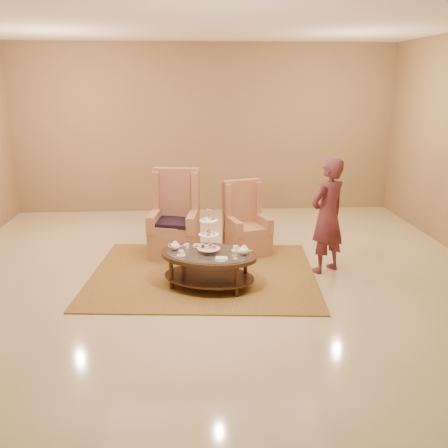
{
  "coord_description": "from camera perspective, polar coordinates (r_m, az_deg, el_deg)",
  "views": [
    {
      "loc": [
        -0.31,
        -6.65,
        2.71
      ],
      "look_at": [
        0.14,
        0.2,
        0.75
      ],
      "focal_mm": 40.0,
      "sensor_mm": 36.0,
      "label": 1
    }
  ],
  "objects": [
    {
      "name": "ground",
      "position": [
        7.18,
        -1.03,
        -6.22
      ],
      "size": [
        8.0,
        8.0,
        0.0
      ],
      "primitive_type": "plane",
      "color": "beige",
      "rests_on": "ground"
    },
    {
      "name": "rug",
      "position": [
        7.33,
        -2.4,
        -5.7
      ],
      "size": [
        3.45,
        2.96,
        0.02
      ],
      "rotation": [
        0.0,
        0.0,
        -0.09
      ],
      "color": "olive",
      "rests_on": "ground"
    },
    {
      "name": "person",
      "position": [
        7.35,
        11.75,
        0.93
      ],
      "size": [
        0.74,
        0.68,
        1.7
      ],
      "rotation": [
        0.0,
        0.0,
        3.73
      ],
      "color": "#5E2830",
      "rests_on": "ground"
    },
    {
      "name": "armchair_left",
      "position": [
        8.1,
        -5.6,
        -0.21
      ],
      "size": [
        0.84,
        0.87,
        1.38
      ],
      "rotation": [
        0.0,
        0.0,
        -0.14
      ],
      "color": "#B37654",
      "rests_on": "ground"
    },
    {
      "name": "tea_table",
      "position": [
        6.76,
        -1.75,
        -4.04
      ],
      "size": [
        1.54,
        1.29,
        1.1
      ],
      "rotation": [
        0.0,
        0.0,
        -0.34
      ],
      "color": "black",
      "rests_on": "ground"
    },
    {
      "name": "ceiling",
      "position": [
        7.18,
        -1.03,
        -6.22
      ],
      "size": [
        8.0,
        8.0,
        0.02
      ],
      "primitive_type": "cube",
      "color": "white",
      "rests_on": "ground"
    },
    {
      "name": "wall_back",
      "position": [
        10.69,
        -2.15,
        10.78
      ],
      "size": [
        8.0,
        0.04,
        3.5
      ],
      "primitive_type": "cube",
      "color": "#947550",
      "rests_on": "ground"
    },
    {
      "name": "armchair_right",
      "position": [
        8.18,
        2.46,
        -0.52
      ],
      "size": [
        0.8,
        0.81,
        1.17
      ],
      "rotation": [
        0.0,
        0.0,
        0.29
      ],
      "color": "#B37654",
      "rests_on": "ground"
    }
  ]
}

